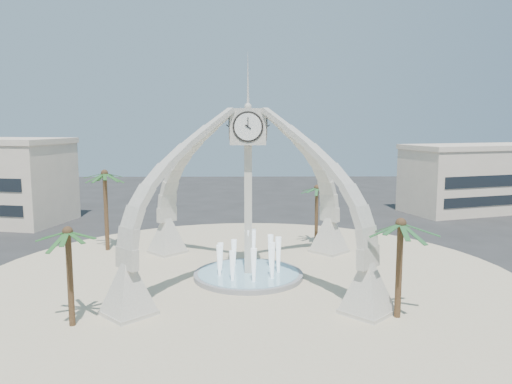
{
  "coord_description": "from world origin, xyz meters",
  "views": [
    {
      "loc": [
        0.09,
        -35.43,
        11.31
      ],
      "look_at": [
        0.59,
        2.0,
        6.11
      ],
      "focal_mm": 35.0,
      "sensor_mm": 36.0,
      "label": 1
    }
  ],
  "objects_px": {
    "clock_tower": "(248,191)",
    "palm_west": "(105,175)",
    "fountain": "(248,274)",
    "palm_east": "(401,225)",
    "palm_north": "(317,189)",
    "palm_south": "(68,233)"
  },
  "relations": [
    {
      "from": "fountain",
      "to": "palm_east",
      "type": "relative_size",
      "value": 1.26
    },
    {
      "from": "palm_north",
      "to": "palm_east",
      "type": "bearing_deg",
      "value": -82.01
    },
    {
      "from": "palm_north",
      "to": "palm_south",
      "type": "distance_m",
      "value": 24.46
    },
    {
      "from": "fountain",
      "to": "clock_tower",
      "type": "bearing_deg",
      "value": -90.0
    },
    {
      "from": "palm_east",
      "to": "palm_south",
      "type": "relative_size",
      "value": 1.04
    },
    {
      "from": "clock_tower",
      "to": "palm_west",
      "type": "distance_m",
      "value": 15.01
    },
    {
      "from": "palm_east",
      "to": "palm_south",
      "type": "height_order",
      "value": "palm_east"
    },
    {
      "from": "palm_north",
      "to": "palm_south",
      "type": "relative_size",
      "value": 0.99
    },
    {
      "from": "palm_east",
      "to": "palm_south",
      "type": "xyz_separation_m",
      "value": [
        -18.57,
        -0.98,
        -0.2
      ]
    },
    {
      "from": "clock_tower",
      "to": "palm_east",
      "type": "distance_m",
      "value": 11.65
    },
    {
      "from": "clock_tower",
      "to": "palm_north",
      "type": "xyz_separation_m",
      "value": [
        6.28,
        9.75,
        -1.16
      ]
    },
    {
      "from": "clock_tower",
      "to": "palm_south",
      "type": "relative_size",
      "value": 2.94
    },
    {
      "from": "clock_tower",
      "to": "palm_west",
      "type": "relative_size",
      "value": 2.33
    },
    {
      "from": "palm_west",
      "to": "palm_south",
      "type": "bearing_deg",
      "value": -80.72
    },
    {
      "from": "palm_west",
      "to": "palm_east",
      "type": "bearing_deg",
      "value": -36.57
    },
    {
      "from": "palm_south",
      "to": "palm_north",
      "type": "bearing_deg",
      "value": 48.75
    },
    {
      "from": "palm_west",
      "to": "palm_north",
      "type": "distance_m",
      "value": 19.0
    },
    {
      "from": "fountain",
      "to": "palm_west",
      "type": "bearing_deg",
      "value": 147.09
    },
    {
      "from": "fountain",
      "to": "palm_south",
      "type": "bearing_deg",
      "value": -138.74
    },
    {
      "from": "palm_east",
      "to": "palm_west",
      "type": "xyz_separation_m",
      "value": [
        -21.32,
        15.82,
        1.27
      ]
    },
    {
      "from": "palm_east",
      "to": "clock_tower",
      "type": "bearing_deg",
      "value": 138.69
    },
    {
      "from": "clock_tower",
      "to": "fountain",
      "type": "xyz_separation_m",
      "value": [
        0.0,
        0.0,
        -6.2
      ]
    }
  ]
}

